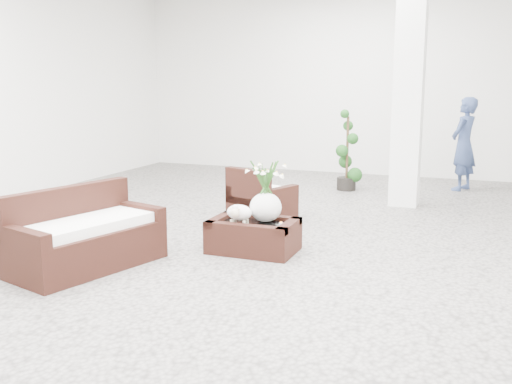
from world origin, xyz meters
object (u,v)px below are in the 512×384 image
(coffee_table, at_px, (253,237))
(topiary, at_px, (347,151))
(armchair, at_px, (262,195))
(loveseat, at_px, (87,229))

(coffee_table, bearing_deg, topiary, 88.16)
(coffee_table, bearing_deg, armchair, 106.61)
(coffee_table, xyz_separation_m, armchair, (-0.37, 1.26, 0.21))
(armchair, xyz_separation_m, topiary, (0.50, 2.65, 0.29))
(loveseat, xyz_separation_m, topiary, (1.42, 5.00, 0.27))
(loveseat, relative_size, topiary, 1.11)
(coffee_table, distance_m, topiary, 3.94)
(coffee_table, height_order, armchair, armchair)
(coffee_table, height_order, topiary, topiary)
(coffee_table, relative_size, topiary, 0.69)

